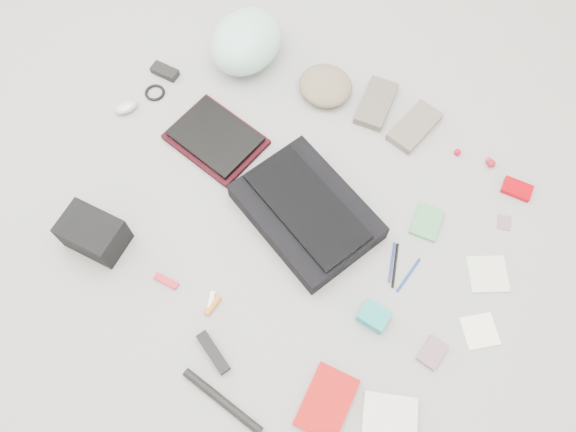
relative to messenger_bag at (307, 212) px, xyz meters
The scene contains 32 objects.
ground_plane 0.08m from the messenger_bag, 129.06° to the right, with size 4.00×4.00×0.00m, color gray.
messenger_bag is the anchor object (origin of this frame).
bag_flap 0.04m from the messenger_bag, ahead, with size 0.44×0.20×0.01m, color black.
laptop_sleeve 0.45m from the messenger_bag, 169.56° to the left, with size 0.32×0.24×0.02m, color black.
laptop 0.45m from the messenger_bag, 169.56° to the left, with size 0.29×0.21×0.02m, color black.
bike_helmet 0.73m from the messenger_bag, 140.40° to the left, with size 0.25×0.32×0.19m, color #AFE4D6.
beanie 0.53m from the messenger_bag, 114.07° to the left, with size 0.21×0.20×0.07m, color #7A6852.
mitten_left 0.53m from the messenger_bag, 92.30° to the left, with size 0.11×0.22×0.03m, color #625A4F.
mitten_right 0.54m from the messenger_bag, 74.06° to the left, with size 0.11×0.21×0.03m, color #6D6259.
power_brick 0.82m from the messenger_bag, 164.00° to the left, with size 0.11×0.05×0.03m, color black.
cable_coil 0.77m from the messenger_bag, behind, with size 0.08×0.08×0.01m, color black.
mouse 0.80m from the messenger_bag, behind, with size 0.05×0.09×0.03m, color #AAAAAA.
camera_bag 0.71m from the messenger_bag, 140.11° to the right, with size 0.19×0.14×0.13m, color black.
multitool 0.52m from the messenger_bag, 120.41° to the right, with size 0.08×0.02×0.01m, color red.
toiletry_tube_white 0.43m from the messenger_bag, 102.98° to the right, with size 0.02×0.02×0.06m, color white.
toiletry_tube_orange 0.44m from the messenger_bag, 101.12° to the right, with size 0.02×0.02×0.07m, color #CA6B23.
u_lock 0.55m from the messenger_bag, 89.53° to the right, with size 0.14×0.04×0.03m, color black.
bike_pump 0.66m from the messenger_bag, 80.34° to the right, with size 0.03×0.03×0.29m, color black.
book_red 0.62m from the messenger_bag, 52.47° to the right, with size 0.13×0.20×0.02m, color red.
notepad 0.41m from the messenger_bag, 29.15° to the left, with size 0.09×0.12×0.01m, color #478955.
pen_blue 0.33m from the messenger_bag, ahead, with size 0.01×0.01×0.14m, color navy.
pen_black 0.34m from the messenger_bag, ahead, with size 0.01×0.01×0.16m, color black.
pen_navy 0.40m from the messenger_bag, ahead, with size 0.01×0.01×0.14m, color navy.
accordion_wallet 0.41m from the messenger_bag, 27.13° to the right, with size 0.09×0.07×0.04m, color teal.
card_deck 0.60m from the messenger_bag, 18.01° to the right, with size 0.06×0.09×0.02m, color gray.
napkin_top 0.63m from the messenger_bag, 13.21° to the left, with size 0.13×0.13×0.01m, color silver.
napkin_bottom 0.67m from the messenger_bag, ahead, with size 0.10×0.10×0.01m, color white.
lollipop_a 0.60m from the messenger_bag, 57.02° to the left, with size 0.03×0.03×0.03m, color red.
lollipop_b 0.69m from the messenger_bag, 50.76° to the left, with size 0.02×0.02×0.02m, color #B51B34.
lollipop_c 0.70m from the messenger_bag, 49.51° to the left, with size 0.03×0.03×0.03m, color maroon.
altoids_tin 0.75m from the messenger_bag, 40.38° to the left, with size 0.10×0.06×0.02m, color #AB010C.
stamp_sheet 0.68m from the messenger_bag, 30.64° to the left, with size 0.05×0.05×0.00m, color gray.
Camera 1 is at (0.42, -0.66, 1.76)m, focal length 35.00 mm.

